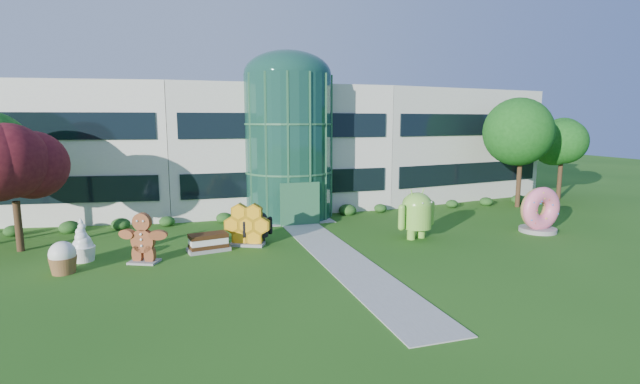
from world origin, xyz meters
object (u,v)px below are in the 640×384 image
object	(u,v)px
donut	(539,209)
gingerbread	(143,238)
android_black	(258,225)
android_green	(417,212)

from	to	relation	value
donut	gingerbread	distance (m)	22.63
android_black	android_green	bearing A→B (deg)	-27.91
android_green	android_black	distance (m)	9.08
donut	android_black	bearing A→B (deg)	169.13
android_black	gingerbread	xyz separation A→B (m)	(-5.81, -1.79, 0.16)
android_black	gingerbread	size ratio (longest dim) A/B	0.81
android_green	donut	world-z (taller)	android_green
donut	gingerbread	xyz separation A→B (m)	(-22.62, 0.64, -0.18)
android_black	gingerbread	bearing A→B (deg)	179.42
android_green	gingerbread	size ratio (longest dim) A/B	1.19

